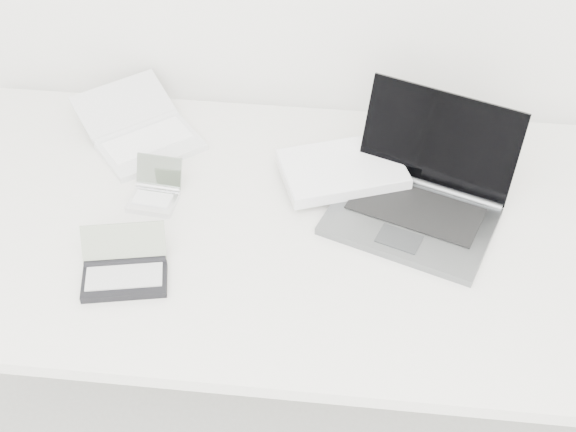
# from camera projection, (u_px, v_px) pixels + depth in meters

# --- Properties ---
(desk) EXTENTS (1.60, 0.80, 0.73)m
(desk) POSITION_uv_depth(u_px,v_px,m) (304.00, 240.00, 1.67)
(desk) COLOR white
(desk) RESTS_ON ground
(laptop_large) EXTENTS (0.51, 0.41, 0.21)m
(laptop_large) POSITION_uv_depth(u_px,v_px,m) (389.00, 186.00, 1.67)
(laptop_large) COLOR slate
(laptop_large) RESTS_ON desk
(netbook_open_white) EXTENTS (0.34, 0.35, 0.07)m
(netbook_open_white) POSITION_uv_depth(u_px,v_px,m) (143.00, 134.00, 1.83)
(netbook_open_white) COLOR white
(netbook_open_white) RESTS_ON desk
(pda_silver) EXTENTS (0.11, 0.12, 0.08)m
(pda_silver) POSITION_uv_depth(u_px,v_px,m) (155.00, 193.00, 1.68)
(pda_silver) COLOR white
(pda_silver) RESTS_ON desk
(palmtop_charcoal) EXTENTS (0.18, 0.16, 0.08)m
(palmtop_charcoal) POSITION_uv_depth(u_px,v_px,m) (124.00, 271.00, 1.53)
(palmtop_charcoal) COLOR black
(palmtop_charcoal) RESTS_ON desk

